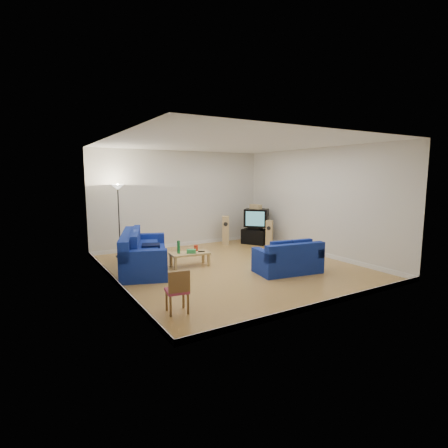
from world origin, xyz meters
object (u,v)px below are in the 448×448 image
coffee_table (190,255)px  television (256,218)px  tv_stand (254,237)px  sofa_three_seat (142,256)px  sofa_loveseat (289,261)px

coffee_table → television: television is taller
tv_stand → television: (0.04, -0.05, 0.67)m
sofa_three_seat → sofa_loveseat: bearing=74.4°
sofa_loveseat → tv_stand: bearing=76.3°
sofa_loveseat → television: television is taller
coffee_table → sofa_three_seat: bearing=165.4°
tv_stand → sofa_loveseat: bearing=-53.0°
sofa_three_seat → television: television is taller
sofa_three_seat → sofa_loveseat: size_ratio=1.60×
television → coffee_table: bearing=-109.6°
sofa_three_seat → sofa_loveseat: (3.03, -2.13, -0.06)m
sofa_loveseat → coffee_table: 2.58m
coffee_table → television: 3.71m
sofa_three_seat → television: bearing=124.9°
sofa_loveseat → television: bearing=75.4°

